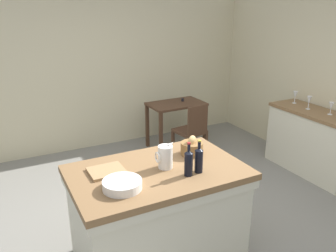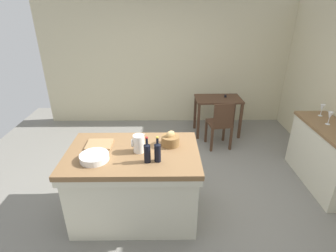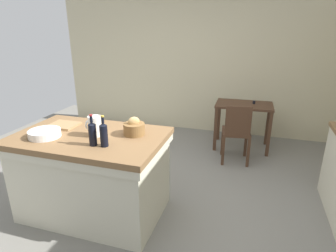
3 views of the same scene
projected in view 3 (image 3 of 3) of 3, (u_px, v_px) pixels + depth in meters
ground_plane at (146, 198)px, 3.41m from camera, size 6.76×6.76×0.00m
wall_back at (195, 63)px, 5.32m from camera, size 5.32×0.12×2.60m
island_table at (93, 172)px, 3.01m from camera, size 1.53×0.97×0.92m
writing_desk at (244, 111)px, 4.62m from camera, size 0.91×0.58×0.82m
wooden_chair at (236, 131)px, 4.14m from camera, size 0.45×0.45×0.91m
pitcher at (95, 126)px, 2.81m from camera, size 0.17×0.13×0.25m
wash_bowl at (45, 133)px, 2.81m from camera, size 0.31×0.31×0.07m
bread_basket at (134, 128)px, 2.86m from camera, size 0.22×0.22×0.19m
cutting_board at (63, 125)px, 3.12m from camera, size 0.30×0.26×0.02m
wine_bottle_dark at (104, 134)px, 2.56m from camera, size 0.07×0.07×0.30m
wine_bottle_amber at (92, 133)px, 2.58m from camera, size 0.07×0.07×0.30m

